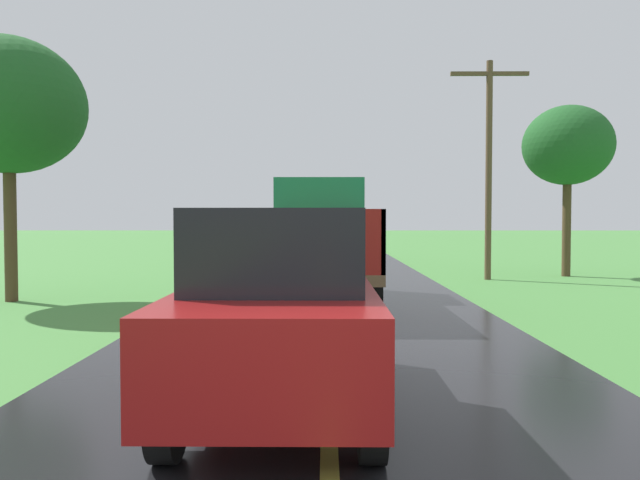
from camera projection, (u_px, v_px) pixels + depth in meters
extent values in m
cube|color=#2D2D30|center=(319.00, 277.00, 12.82)|extent=(0.90, 5.51, 0.24)
cube|color=brown|center=(319.00, 267.00, 12.81)|extent=(2.30, 5.80, 0.20)
cube|color=#197A4C|center=(319.00, 218.00, 14.73)|extent=(2.10, 1.90, 1.90)
cube|color=black|center=(320.00, 206.00, 15.67)|extent=(1.78, 0.02, 0.76)
cube|color=maroon|center=(262.00, 238.00, 11.83)|extent=(0.08, 3.85, 1.10)
cube|color=maroon|center=(374.00, 238.00, 11.81)|extent=(0.08, 3.85, 1.10)
cube|color=maroon|center=(317.00, 242.00, 9.93)|extent=(2.30, 0.08, 1.10)
cube|color=maroon|center=(319.00, 236.00, 13.70)|extent=(2.30, 0.08, 1.10)
cylinder|color=black|center=(277.00, 274.00, 14.63)|extent=(0.28, 1.00, 1.00)
cylinder|color=black|center=(362.00, 274.00, 14.61)|extent=(0.28, 1.00, 1.00)
cylinder|color=black|center=(262.00, 290.00, 11.24)|extent=(0.28, 1.00, 1.00)
cylinder|color=black|center=(373.00, 290.00, 11.22)|extent=(0.28, 1.00, 1.00)
ellipsoid|color=#95CD2E|center=(312.00, 239.00, 11.83)|extent=(0.48, 0.61, 0.46)
ellipsoid|color=#90C12F|center=(339.00, 238.00, 13.28)|extent=(0.44, 0.52, 0.45)
ellipsoid|color=#95C728|center=(316.00, 242.00, 12.30)|extent=(0.44, 0.45, 0.50)
ellipsoid|color=#A6C728|center=(301.00, 225.00, 13.07)|extent=(0.48, 0.56, 0.50)
ellipsoid|color=#92BA35|center=(335.00, 241.00, 11.57)|extent=(0.47, 0.60, 0.39)
ellipsoid|color=#90CC25|center=(319.00, 238.00, 12.53)|extent=(0.52, 0.66, 0.38)
ellipsoid|color=#9AB722|center=(313.00, 255.00, 12.63)|extent=(0.43, 0.51, 0.48)
ellipsoid|color=#A0C627|center=(296.00, 255.00, 12.48)|extent=(0.52, 0.49, 0.46)
cube|color=#2D2D30|center=(313.00, 246.00, 26.95)|extent=(0.90, 5.51, 0.24)
cube|color=brown|center=(313.00, 242.00, 26.94)|extent=(2.30, 5.80, 0.20)
cube|color=silver|center=(314.00, 219.00, 28.86)|extent=(2.10, 1.90, 1.90)
cube|color=black|center=(314.00, 212.00, 29.80)|extent=(1.78, 0.02, 0.76)
cube|color=brown|center=(287.00, 228.00, 25.96)|extent=(0.08, 3.85, 1.10)
cube|color=brown|center=(338.00, 228.00, 25.94)|extent=(0.08, 3.85, 1.10)
cube|color=brown|center=(311.00, 229.00, 24.06)|extent=(2.30, 0.08, 1.10)
cube|color=brown|center=(313.00, 227.00, 27.83)|extent=(2.30, 0.08, 1.10)
cylinder|color=black|center=(292.00, 247.00, 28.76)|extent=(0.28, 1.00, 1.00)
cylinder|color=black|center=(336.00, 247.00, 28.74)|extent=(0.28, 1.00, 1.00)
cylinder|color=black|center=(287.00, 251.00, 25.37)|extent=(0.28, 1.00, 1.00)
cylinder|color=black|center=(337.00, 251.00, 25.35)|extent=(0.28, 1.00, 1.00)
ellipsoid|color=#A2BE21|center=(331.00, 228.00, 27.06)|extent=(0.50, 0.48, 0.38)
ellipsoid|color=#A0B92E|center=(328.00, 229.00, 26.31)|extent=(0.43, 0.55, 0.41)
ellipsoid|color=#A9CB2E|center=(301.00, 222.00, 25.14)|extent=(0.45, 0.43, 0.44)
ellipsoid|color=#A4C524|center=(312.00, 236.00, 25.77)|extent=(0.59, 0.54, 0.37)
ellipsoid|color=#9CBF20|center=(304.00, 236.00, 25.88)|extent=(0.49, 0.50, 0.37)
ellipsoid|color=#9CC527|center=(298.00, 230.00, 24.80)|extent=(0.42, 0.40, 0.44)
ellipsoid|color=#98C11D|center=(317.00, 230.00, 25.55)|extent=(0.46, 0.57, 0.36)
ellipsoid|color=#A5B62A|center=(298.00, 228.00, 27.22)|extent=(0.40, 0.39, 0.42)
ellipsoid|color=#9CC42C|center=(312.00, 235.00, 26.73)|extent=(0.51, 0.49, 0.48)
cylinder|color=brown|center=(489.00, 171.00, 18.80)|extent=(0.20, 0.20, 6.86)
cube|color=brown|center=(490.00, 74.00, 18.69)|extent=(2.44, 0.12, 0.12)
cylinder|color=#4C3823|center=(567.00, 228.00, 19.96)|extent=(0.28, 0.28, 3.20)
ellipsoid|color=#1E5623|center=(568.00, 145.00, 19.86)|extent=(2.92, 2.92, 2.63)
cylinder|color=#4C3823|center=(11.00, 234.00, 13.84)|extent=(0.28, 0.28, 3.14)
ellipsoid|color=#1E5623|center=(8.00, 105.00, 13.74)|extent=(3.47, 3.47, 3.12)
cube|color=maroon|center=(282.00, 325.00, 5.75)|extent=(1.70, 4.10, 0.80)
cube|color=black|center=(280.00, 248.00, 5.52)|extent=(1.44, 2.05, 0.70)
cylinder|color=black|center=(224.00, 347.00, 7.04)|extent=(0.20, 0.64, 0.64)
cylinder|color=black|center=(355.00, 348.00, 7.03)|extent=(0.20, 0.64, 0.64)
cylinder|color=black|center=(167.00, 420.00, 4.50)|extent=(0.20, 0.64, 0.64)
cylinder|color=black|center=(372.00, 420.00, 4.49)|extent=(0.20, 0.64, 0.64)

